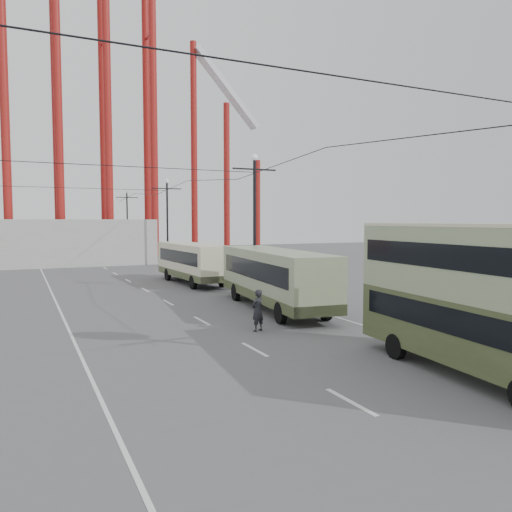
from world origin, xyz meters
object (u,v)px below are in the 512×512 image
pedestrian (258,310)px  single_decker_cream (192,261)px  single_decker_green (274,276)px  double_decker_bus (474,291)px

pedestrian → single_decker_cream: bearing=-121.4°
single_decker_green → single_decker_cream: (-0.52, 12.71, -0.09)m
double_decker_bus → single_decker_green: double_decker_bus is taller
double_decker_bus → pedestrian: size_ratio=4.88×
single_decker_green → pedestrian: (-3.24, -4.63, -0.90)m
double_decker_bus → pedestrian: 9.34m
single_decker_green → pedestrian: single_decker_green is taller
pedestrian → double_decker_bus: bearing=88.3°
double_decker_bus → single_decker_cream: bearing=96.2°
double_decker_bus → single_decker_green: (-0.01, 13.22, -0.84)m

